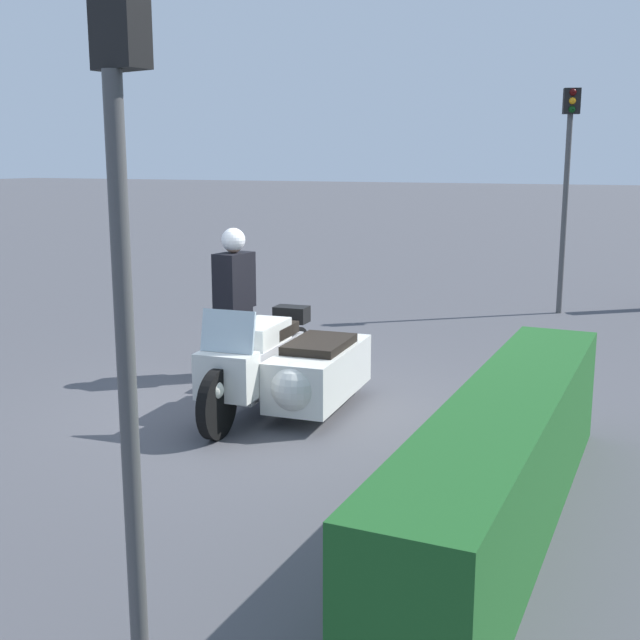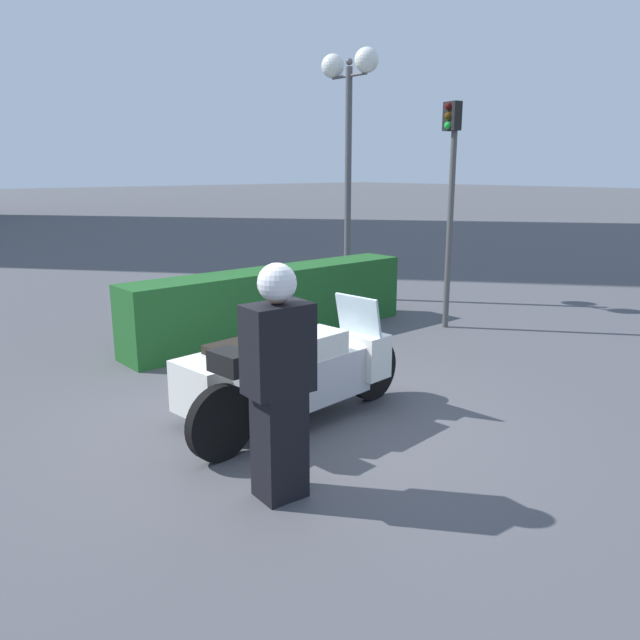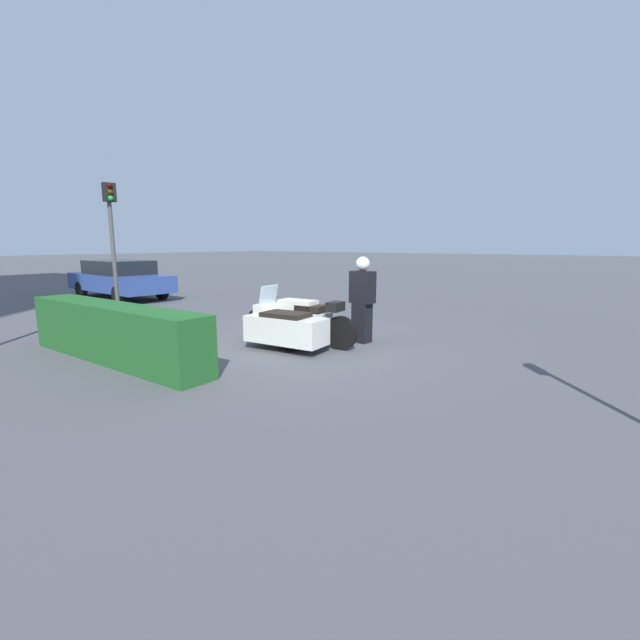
{
  "view_description": "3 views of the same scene",
  "coord_description": "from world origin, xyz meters",
  "px_view_note": "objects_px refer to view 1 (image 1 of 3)",
  "views": [
    {
      "loc": [
        7.04,
        3.67,
        2.53
      ],
      "look_at": [
        -0.7,
        0.14,
        0.82
      ],
      "focal_mm": 45.0,
      "sensor_mm": 36.0,
      "label": 1
    },
    {
      "loc": [
        -3.5,
        -4.47,
        2.38
      ],
      "look_at": [
        0.38,
        0.0,
        0.94
      ],
      "focal_mm": 35.0,
      "sensor_mm": 36.0,
      "label": 2
    },
    {
      "loc": [
        -5.35,
        6.43,
        2.01
      ],
      "look_at": [
        -0.8,
        0.19,
        0.63
      ],
      "focal_mm": 24.0,
      "sensor_mm": 36.0,
      "label": 3
    }
  ],
  "objects_px": {
    "hedge_bush_curbside": "(505,463)",
    "traffic_light_near": "(125,235)",
    "police_motorcycle": "(290,367)",
    "officer_rider": "(235,299)",
    "traffic_light_far": "(567,169)"
  },
  "relations": [
    {
      "from": "police_motorcycle",
      "to": "traffic_light_near",
      "type": "relative_size",
      "value": 0.8
    },
    {
      "from": "traffic_light_near",
      "to": "traffic_light_far",
      "type": "height_order",
      "value": "traffic_light_far"
    },
    {
      "from": "officer_rider",
      "to": "traffic_light_near",
      "type": "relative_size",
      "value": 0.53
    },
    {
      "from": "traffic_light_near",
      "to": "traffic_light_far",
      "type": "distance_m",
      "value": 10.71
    },
    {
      "from": "traffic_light_near",
      "to": "police_motorcycle",
      "type": "bearing_deg",
      "value": 28.19
    },
    {
      "from": "police_motorcycle",
      "to": "traffic_light_far",
      "type": "bearing_deg",
      "value": 160.75
    },
    {
      "from": "officer_rider",
      "to": "hedge_bush_curbside",
      "type": "distance_m",
      "value": 4.67
    },
    {
      "from": "hedge_bush_curbside",
      "to": "officer_rider",
      "type": "bearing_deg",
      "value": -126.31
    },
    {
      "from": "hedge_bush_curbside",
      "to": "traffic_light_near",
      "type": "xyz_separation_m",
      "value": [
        2.27,
        -1.34,
        1.69
      ]
    },
    {
      "from": "police_motorcycle",
      "to": "officer_rider",
      "type": "bearing_deg",
      "value": -133.94
    },
    {
      "from": "hedge_bush_curbside",
      "to": "traffic_light_far",
      "type": "bearing_deg",
      "value": -174.36
    },
    {
      "from": "traffic_light_far",
      "to": "hedge_bush_curbside",
      "type": "bearing_deg",
      "value": -11.4
    },
    {
      "from": "police_motorcycle",
      "to": "hedge_bush_curbside",
      "type": "height_order",
      "value": "police_motorcycle"
    },
    {
      "from": "officer_rider",
      "to": "hedge_bush_curbside",
      "type": "bearing_deg",
      "value": -31.68
    },
    {
      "from": "officer_rider",
      "to": "traffic_light_near",
      "type": "height_order",
      "value": "traffic_light_near"
    }
  ]
}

